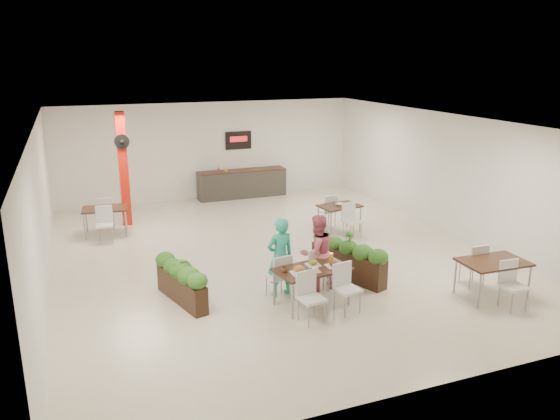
% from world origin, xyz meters
% --- Properties ---
extents(ground, '(12.00, 12.00, 0.00)m').
position_xyz_m(ground, '(0.00, 0.00, 0.00)').
color(ground, beige).
rests_on(ground, ground).
extents(room_shell, '(10.10, 12.10, 3.22)m').
position_xyz_m(room_shell, '(0.00, 0.00, 2.01)').
color(room_shell, white).
rests_on(room_shell, ground).
extents(red_column, '(0.40, 0.41, 3.20)m').
position_xyz_m(red_column, '(-3.00, 3.79, 1.64)').
color(red_column, red).
rests_on(red_column, ground).
extents(service_counter, '(3.00, 0.64, 2.20)m').
position_xyz_m(service_counter, '(1.00, 5.65, 0.49)').
color(service_counter, '#33302D').
rests_on(service_counter, ground).
extents(main_table, '(1.51, 1.79, 0.92)m').
position_xyz_m(main_table, '(-0.27, -2.87, 0.64)').
color(main_table, black).
rests_on(main_table, ground).
extents(diner_man, '(0.64, 0.47, 1.61)m').
position_xyz_m(diner_man, '(-0.66, -2.22, 0.80)').
color(diner_man, '#28B196').
rests_on(diner_man, ground).
extents(diner_woman, '(0.85, 0.71, 1.58)m').
position_xyz_m(diner_woman, '(0.14, -2.22, 0.79)').
color(diner_woman, '#E7668A').
rests_on(diner_woman, ground).
extents(planter_left, '(0.76, 1.70, 0.90)m').
position_xyz_m(planter_left, '(-2.57, -1.84, 0.49)').
color(planter_left, black).
rests_on(planter_left, ground).
extents(planter_right, '(0.97, 1.87, 1.03)m').
position_xyz_m(planter_right, '(1.01, -1.97, 0.50)').
color(planter_right, black).
rests_on(planter_right, ground).
extents(side_table_a, '(1.23, 1.66, 0.92)m').
position_xyz_m(side_table_a, '(-3.63, 3.04, 0.63)').
color(side_table_a, black).
rests_on(side_table_a, ground).
extents(side_table_b, '(1.18, 1.66, 0.92)m').
position_xyz_m(side_table_b, '(2.32, 1.02, 0.62)').
color(side_table_b, black).
rests_on(side_table_b, ground).
extents(side_table_c, '(1.32, 1.63, 0.92)m').
position_xyz_m(side_table_c, '(3.23, -3.81, 0.63)').
color(side_table_c, black).
rests_on(side_table_c, ground).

